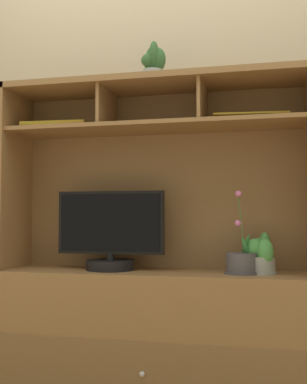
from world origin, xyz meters
TOP-DOWN VIEW (x-y plane):
  - back_wall at (0.00, 0.24)m, footprint 6.00×0.02m
  - media_console at (0.00, 0.01)m, footprint 1.58×0.44m
  - tv_monitor at (-0.22, -0.01)m, footprint 0.54×0.24m
  - potted_orchid at (0.43, -0.03)m, footprint 0.17×0.17m
  - potted_fern at (0.52, -0.00)m, footprint 0.15×0.15m
  - magazine_stack_left at (-0.51, 0.00)m, footprint 0.38×0.19m
  - magazine_stack_centre at (0.47, 0.04)m, footprint 0.37×0.26m
  - potted_succulent at (0.00, -0.01)m, footprint 0.12×0.12m

SIDE VIEW (x-z plane):
  - media_console at x=0.00m, z-range -0.30..1.22m
  - potted_orchid at x=0.43m, z-range 0.44..0.83m
  - potted_fern at x=0.52m, z-range 0.57..0.76m
  - tv_monitor at x=-0.22m, z-range 0.55..0.94m
  - magazine_stack_left at x=-0.51m, z-range 1.29..1.33m
  - magazine_stack_centre at x=0.47m, z-range 1.30..1.33m
  - back_wall at x=0.00m, z-range 0.00..2.80m
  - potted_succulent at x=0.00m, z-range 1.51..1.70m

